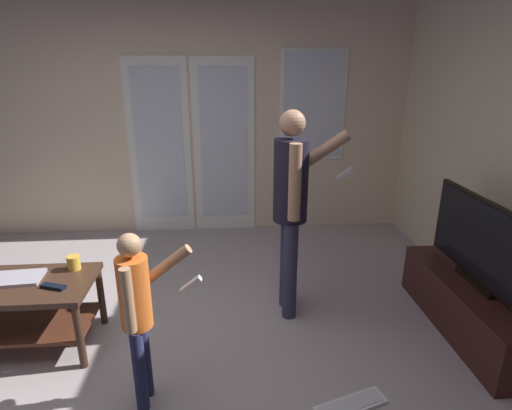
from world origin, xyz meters
name	(u,v)px	position (x,y,z in m)	size (l,w,h in m)	color
ground_plane	(135,369)	(0.00, 0.00, -0.01)	(5.52, 4.98, 0.02)	#A39697
wall_back_with_doors	(175,123)	(0.06, 2.45, 1.27)	(5.52, 0.09, 2.62)	beige
coffee_table	(24,301)	(-0.77, 0.29, 0.36)	(0.93, 0.56, 0.50)	#3E271B
tv_stand	(471,307)	(2.40, 0.24, 0.19)	(0.44, 1.34, 0.39)	#371A15
flat_screen_tv	(483,244)	(2.40, 0.24, 0.70)	(0.08, 1.20, 0.62)	black
person_adult	(292,197)	(1.11, 0.60, 0.96)	(0.64, 0.43, 1.59)	#34334F
person_child	(138,307)	(0.13, -0.28, 0.64)	(0.44, 0.29, 1.07)	navy
loose_keyboard	(351,405)	(1.32, -0.42, 0.01)	(0.46, 0.26, 0.02)	white
laptop_closed	(16,279)	(-0.81, 0.33, 0.51)	(0.33, 0.22, 0.02)	#B0AAB6
cup_near_edge	(74,263)	(-0.47, 0.46, 0.55)	(0.09, 0.09, 0.10)	gold
tv_remote_black	(53,287)	(-0.52, 0.20, 0.51)	(0.17, 0.05, 0.02)	black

